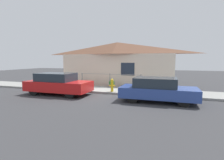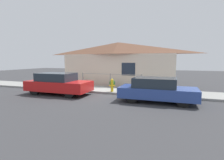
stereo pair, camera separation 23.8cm
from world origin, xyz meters
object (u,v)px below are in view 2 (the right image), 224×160
(potted_plant_by_fence, at_px, (77,83))
(car_left, at_px, (58,84))
(potted_plant_near_hydrant, at_px, (112,83))
(potted_plant_corner, at_px, (157,86))
(fire_hydrant, at_px, (112,85))
(car_right, at_px, (157,90))

(potted_plant_by_fence, bearing_deg, car_left, -85.85)
(car_left, distance_m, potted_plant_near_hydrant, 4.05)
(potted_plant_by_fence, height_order, potted_plant_corner, potted_plant_corner)
(car_left, xyz_separation_m, fire_hydrant, (3.18, 1.39, -0.12))
(potted_plant_near_hydrant, bearing_deg, fire_hydrant, -70.95)
(car_right, distance_m, potted_plant_corner, 2.55)
(car_left, xyz_separation_m, potted_plant_by_fence, (-0.19, 2.62, -0.29))
(car_left, bearing_deg, car_right, 0.06)
(car_left, bearing_deg, fire_hydrant, 23.58)
(potted_plant_near_hydrant, height_order, potted_plant_by_fence, potted_plant_near_hydrant)
(car_right, relative_size, potted_plant_near_hydrant, 6.99)
(potted_plant_corner, bearing_deg, car_left, -157.00)
(fire_hydrant, relative_size, potted_plant_near_hydrant, 1.51)
(car_left, height_order, potted_plant_near_hydrant, car_left)
(potted_plant_by_fence, bearing_deg, potted_plant_corner, -0.79)
(car_right, height_order, fire_hydrant, car_right)
(car_right, bearing_deg, car_left, 179.81)
(potted_plant_by_fence, distance_m, potted_plant_corner, 6.16)
(car_right, xyz_separation_m, potted_plant_near_hydrant, (-3.57, 3.09, -0.21))
(fire_hydrant, bearing_deg, car_left, -156.48)
(car_left, height_order, potted_plant_by_fence, car_left)
(car_right, height_order, potted_plant_near_hydrant, car_right)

